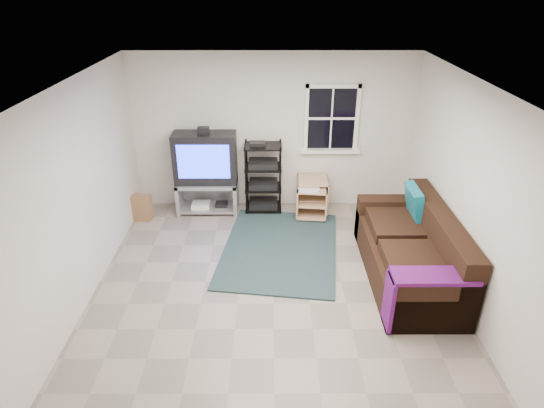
{
  "coord_description": "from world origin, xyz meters",
  "views": [
    {
      "loc": [
        -0.03,
        -4.89,
        3.65
      ],
      "look_at": [
        -0.02,
        0.4,
        0.95
      ],
      "focal_mm": 30.0,
      "sensor_mm": 36.0,
      "label": 1
    }
  ],
  "objects_px": {
    "tv_unit": "(206,167)",
    "side_table_right": "(312,199)",
    "av_rack": "(263,182)",
    "sofa": "(412,253)",
    "side_table_left": "(312,193)"
  },
  "relations": [
    {
      "from": "tv_unit",
      "to": "side_table_right",
      "type": "relative_size",
      "value": 2.62
    },
    {
      "from": "av_rack",
      "to": "sofa",
      "type": "distance_m",
      "value": 2.78
    },
    {
      "from": "side_table_left",
      "to": "side_table_right",
      "type": "xyz_separation_m",
      "value": [
        -0.02,
        -0.2,
        -0.01
      ]
    },
    {
      "from": "av_rack",
      "to": "sofa",
      "type": "height_order",
      "value": "av_rack"
    },
    {
      "from": "tv_unit",
      "to": "av_rack",
      "type": "height_order",
      "value": "tv_unit"
    },
    {
      "from": "tv_unit",
      "to": "side_table_right",
      "type": "distance_m",
      "value": 1.82
    },
    {
      "from": "side_table_left",
      "to": "sofa",
      "type": "height_order",
      "value": "sofa"
    },
    {
      "from": "tv_unit",
      "to": "sofa",
      "type": "bearing_deg",
      "value": -33.18
    },
    {
      "from": "tv_unit",
      "to": "sofa",
      "type": "height_order",
      "value": "tv_unit"
    },
    {
      "from": "av_rack",
      "to": "tv_unit",
      "type": "bearing_deg",
      "value": -177.94
    },
    {
      "from": "side_table_left",
      "to": "side_table_right",
      "type": "distance_m",
      "value": 0.2
    },
    {
      "from": "side_table_left",
      "to": "side_table_right",
      "type": "relative_size",
      "value": 1.07
    },
    {
      "from": "tv_unit",
      "to": "av_rack",
      "type": "relative_size",
      "value": 1.22
    },
    {
      "from": "av_rack",
      "to": "side_table_right",
      "type": "distance_m",
      "value": 0.86
    },
    {
      "from": "side_table_left",
      "to": "sofa",
      "type": "relative_size",
      "value": 0.27
    }
  ]
}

